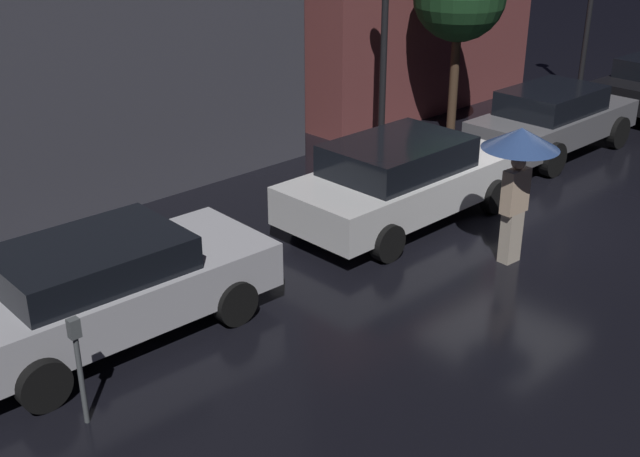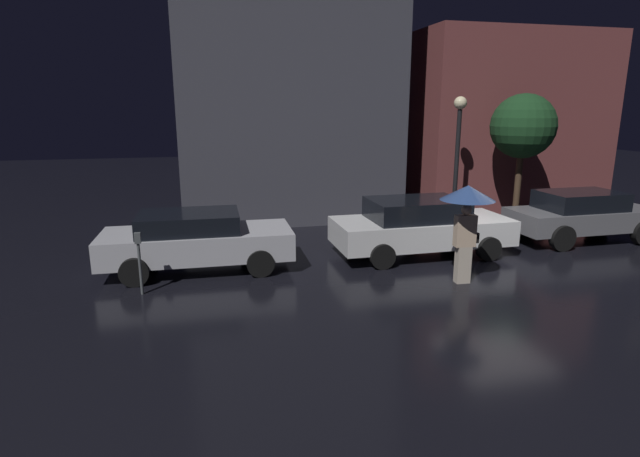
# 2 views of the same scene
# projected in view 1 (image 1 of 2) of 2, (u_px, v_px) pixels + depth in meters

# --- Properties ---
(ground_plane) EXTENTS (60.00, 60.00, 0.00)m
(ground_plane) POSITION_uv_depth(u_px,v_px,m) (515.00, 216.00, 14.15)
(ground_plane) COLOR black
(parked_car_silver) EXTENTS (4.42, 1.97, 1.38)m
(parked_car_silver) POSITION_uv_depth(u_px,v_px,m) (104.00, 286.00, 10.19)
(parked_car_silver) COLOR #B7B7BF
(parked_car_silver) RESTS_ON ground
(parked_car_white) EXTENTS (4.56, 2.05, 1.47)m
(parked_car_white) POSITION_uv_depth(u_px,v_px,m) (402.00, 179.00, 13.68)
(parked_car_white) COLOR silver
(parked_car_white) RESTS_ON ground
(parked_car_grey) EXTENTS (4.23, 1.88, 1.43)m
(parked_car_grey) POSITION_uv_depth(u_px,v_px,m) (553.00, 118.00, 17.04)
(parked_car_grey) COLOR slate
(parked_car_grey) RESTS_ON ground
(pedestrian_with_umbrella) EXTENTS (1.15, 1.15, 2.15)m
(pedestrian_with_umbrella) POSITION_uv_depth(u_px,v_px,m) (519.00, 155.00, 11.81)
(pedestrian_with_umbrella) COLOR beige
(pedestrian_with_umbrella) RESTS_ON ground
(parking_meter) EXTENTS (0.12, 0.10, 1.31)m
(parking_meter) POSITION_uv_depth(u_px,v_px,m) (78.00, 360.00, 8.52)
(parking_meter) COLOR #4C5154
(parking_meter) RESTS_ON ground
(street_lamp_near) EXTENTS (0.39, 0.39, 4.08)m
(street_lamp_near) POSITION_uv_depth(u_px,v_px,m) (385.00, 23.00, 16.13)
(street_lamp_near) COLOR black
(street_lamp_near) RESTS_ON ground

